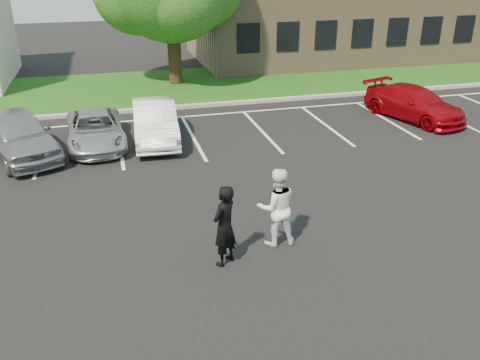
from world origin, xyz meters
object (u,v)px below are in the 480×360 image
man_black_suit (224,226)px  car_white_sedan (155,122)px  car_silver_minivan (95,130)px  car_red_compact (414,103)px  car_silver_west (19,134)px  man_white_shirt (276,207)px

man_black_suit → car_white_sedan: man_black_suit is taller
car_silver_minivan → car_red_compact: size_ratio=0.93×
man_black_suit → car_silver_west: 9.94m
man_black_suit → car_white_sedan: size_ratio=0.44×
man_white_shirt → man_black_suit: bearing=22.5°
car_silver_west → car_red_compact: size_ratio=1.01×
car_silver_minivan → car_white_sedan: size_ratio=0.97×
car_white_sedan → car_red_compact: size_ratio=0.96×
man_white_shirt → car_silver_minivan: size_ratio=0.46×
man_black_suit → car_white_sedan: (-0.57, 8.80, -0.25)m
man_black_suit → car_silver_minivan: size_ratio=0.45×
man_black_suit → car_silver_west: bearing=-98.8°
man_black_suit → car_red_compact: bearing=178.5°
man_white_shirt → car_white_sedan: (-1.99, 8.28, -0.26)m
car_silver_west → car_white_sedan: (4.76, 0.41, -0.06)m
car_red_compact → car_silver_minivan: bearing=161.9°
man_black_suit → car_white_sedan: bearing=-127.5°
car_red_compact → car_white_sedan: bearing=161.9°
man_white_shirt → car_silver_minivan: bearing=-60.8°
man_black_suit → car_silver_minivan: (-2.77, 8.83, -0.38)m
car_silver_minivan → car_white_sedan: (2.20, -0.02, 0.13)m
car_silver_minivan → car_red_compact: bearing=-2.9°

